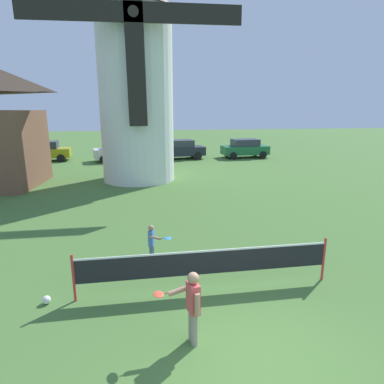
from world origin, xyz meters
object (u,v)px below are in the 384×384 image
(player_far, at_px, (152,241))
(parked_car_black, at_px, (178,149))
(windmill, at_px, (135,75))
(player_near, at_px, (192,304))
(tennis_net, at_px, (206,263))
(parked_car_green, at_px, (245,148))
(parked_car_silver, at_px, (120,151))
(parked_car_mustard, at_px, (43,151))
(stray_ball, at_px, (46,300))

(player_far, distance_m, parked_car_black, 19.12)
(windmill, bearing_deg, player_near, -86.93)
(windmill, xyz_separation_m, parked_car_black, (3.29, 7.82, -5.08))
(tennis_net, height_order, parked_car_green, parked_car_green)
(parked_car_green, bearing_deg, parked_car_silver, -179.52)
(windmill, bearing_deg, parked_car_black, 67.19)
(tennis_net, bearing_deg, parked_car_mustard, 112.78)
(tennis_net, bearing_deg, stray_ball, -179.83)
(stray_ball, bearing_deg, parked_car_green, 61.44)
(parked_car_mustard, xyz_separation_m, parked_car_black, (10.78, -0.59, 0.00))
(tennis_net, bearing_deg, parked_car_green, 69.61)
(player_near, distance_m, parked_car_mustard, 24.34)
(windmill, xyz_separation_m, parked_car_mustard, (-7.49, 8.41, -5.08))
(windmill, relative_size, parked_car_black, 3.05)
(player_near, distance_m, stray_ball, 3.46)
(parked_car_mustard, relative_size, parked_car_green, 1.09)
(player_far, height_order, parked_car_green, parked_car_green)
(tennis_net, distance_m, stray_ball, 3.58)
(parked_car_black, xyz_separation_m, parked_car_green, (5.68, -0.17, -0.00))
(stray_ball, relative_size, parked_car_green, 0.05)
(player_near, bearing_deg, parked_car_black, 83.58)
(player_near, bearing_deg, parked_car_silver, 95.74)
(player_far, height_order, parked_car_black, parked_car_black)
(player_far, xyz_separation_m, parked_car_green, (8.73, 18.71, 0.21))
(parked_car_mustard, bearing_deg, player_far, -68.33)
(parked_car_silver, relative_size, parked_car_green, 1.09)
(player_far, bearing_deg, tennis_net, -55.81)
(tennis_net, bearing_deg, parked_car_black, 84.74)
(windmill, distance_m, parked_car_green, 12.84)
(player_far, distance_m, parked_car_mustard, 20.95)
(parked_car_black, distance_m, parked_car_green, 5.69)
(parked_car_black, bearing_deg, player_far, -99.16)
(tennis_net, xyz_separation_m, parked_car_green, (7.58, 20.40, 0.12))
(player_far, relative_size, parked_car_silver, 0.25)
(player_near, xyz_separation_m, parked_car_black, (2.51, 22.31, 0.02))
(player_near, xyz_separation_m, parked_car_silver, (-2.22, 22.05, 0.02))
(player_far, distance_m, parked_car_green, 20.64)
(stray_ball, relative_size, parked_car_silver, 0.04)
(player_far, distance_m, parked_car_silver, 18.70)
(player_near, relative_size, stray_ball, 7.63)
(parked_car_silver, bearing_deg, parked_car_green, 0.48)
(player_near, relative_size, parked_car_green, 0.35)
(parked_car_green, bearing_deg, stray_ball, -118.56)
(windmill, relative_size, stray_ball, 74.94)
(parked_car_mustard, height_order, parked_car_black, same)
(windmill, xyz_separation_m, parked_car_green, (8.97, 7.65, -5.08))
(stray_ball, relative_size, parked_car_black, 0.04)
(stray_ball, height_order, parked_car_green, parked_car_green)
(stray_ball, height_order, parked_car_silver, parked_car_silver)
(player_far, bearing_deg, parked_car_silver, 95.17)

